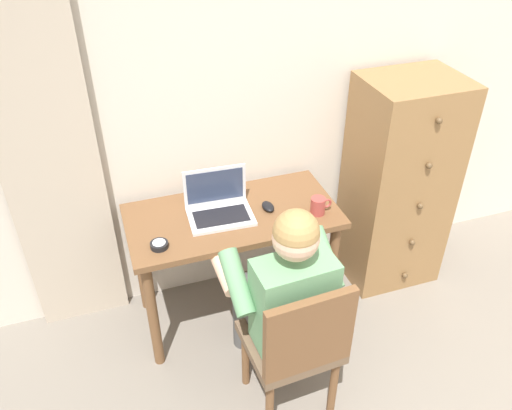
{
  "coord_description": "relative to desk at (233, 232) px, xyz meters",
  "views": [
    {
      "loc": [
        -1.13,
        -0.35,
        2.4
      ],
      "look_at": [
        -0.41,
        1.75,
        0.85
      ],
      "focal_mm": 36.8,
      "sensor_mm": 36.0,
      "label": 1
    }
  ],
  "objects": [
    {
      "name": "desk",
      "position": [
        0.0,
        0.0,
        0.0
      ],
      "size": [
        1.14,
        0.57,
        0.75
      ],
      "color": "brown",
      "rests_on": "ground_plane"
    },
    {
      "name": "computer_mouse",
      "position": [
        0.2,
        -0.02,
        0.14
      ],
      "size": [
        0.07,
        0.1,
        0.03
      ],
      "primitive_type": "ellipsoid",
      "rotation": [
        0.0,
        0.0,
        0.05
      ],
      "color": "black",
      "rests_on": "desk"
    },
    {
      "name": "curtain_panel",
      "position": [
        -0.86,
        0.28,
        0.46
      ],
      "size": [
        0.49,
        0.03,
        2.17
      ],
      "primitive_type": "cube",
      "color": "#BCAD99",
      "rests_on": "ground_plane"
    },
    {
      "name": "laptop",
      "position": [
        -0.07,
        0.02,
        0.17
      ],
      "size": [
        0.35,
        0.27,
        0.24
      ],
      "color": "silver",
      "rests_on": "desk"
    },
    {
      "name": "desk_clock",
      "position": [
        -0.42,
        -0.16,
        0.14
      ],
      "size": [
        0.09,
        0.09,
        0.03
      ],
      "color": "black",
      "rests_on": "desk"
    },
    {
      "name": "person_seated",
      "position": [
        0.08,
        -0.55,
        0.04
      ],
      "size": [
        0.54,
        0.6,
        1.19
      ],
      "color": "#4C4C4C",
      "rests_on": "ground_plane"
    },
    {
      "name": "chair",
      "position": [
        0.08,
        -0.73,
        -0.14
      ],
      "size": [
        0.44,
        0.42,
        0.87
      ],
      "color": "brown",
      "rests_on": "ground_plane"
    },
    {
      "name": "wall_back",
      "position": [
        0.51,
        0.35,
        0.63
      ],
      "size": [
        4.8,
        0.05,
        2.5
      ],
      "primitive_type": "cube",
      "color": "beige",
      "rests_on": "ground_plane"
    },
    {
      "name": "dresser",
      "position": [
        1.07,
        0.07,
        0.05
      ],
      "size": [
        0.56,
        0.49,
        1.34
      ],
      "color": "olive",
      "rests_on": "ground_plane"
    },
    {
      "name": "coffee_mug",
      "position": [
        0.44,
        -0.14,
        0.17
      ],
      "size": [
        0.12,
        0.08,
        0.09
      ],
      "color": "#9E3D38",
      "rests_on": "desk"
    }
  ]
}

